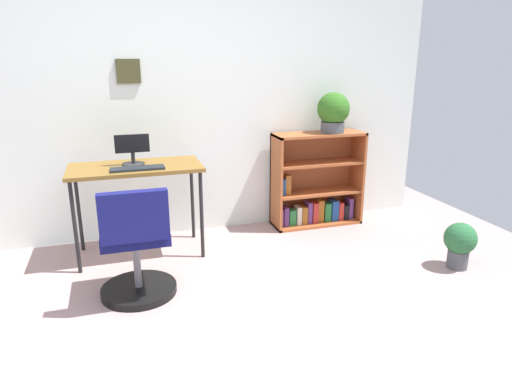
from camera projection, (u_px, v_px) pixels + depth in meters
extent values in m
plane|color=#A58784|center=(210.00, 380.00, 2.32)|extent=(6.24, 6.24, 0.00)
cube|color=silver|center=(155.00, 102.00, 3.94)|extent=(5.20, 0.10, 2.41)
cube|color=#3E3C20|center=(128.00, 71.00, 3.74)|extent=(0.19, 0.02, 0.20)
cube|color=brown|center=(135.00, 168.00, 3.59)|extent=(1.03, 0.52, 0.03)
cylinder|color=black|center=(75.00, 228.00, 3.37)|extent=(0.03, 0.03, 0.73)
cylinder|color=black|center=(202.00, 215.00, 3.64)|extent=(0.03, 0.03, 0.73)
cylinder|color=black|center=(79.00, 210.00, 3.77)|extent=(0.03, 0.03, 0.73)
cylinder|color=black|center=(192.00, 199.00, 4.04)|extent=(0.03, 0.03, 0.73)
cylinder|color=#262628|center=(134.00, 164.00, 3.62)|extent=(0.18, 0.18, 0.01)
cylinder|color=#262628|center=(133.00, 158.00, 3.61)|extent=(0.03, 0.03, 0.09)
cube|color=black|center=(132.00, 143.00, 3.56)|extent=(0.27, 0.02, 0.14)
cube|color=black|center=(138.00, 168.00, 3.46)|extent=(0.41, 0.13, 0.02)
cylinder|color=black|center=(139.00, 290.00, 3.17)|extent=(0.52, 0.52, 0.05)
cylinder|color=slate|center=(137.00, 262.00, 3.11)|extent=(0.05, 0.05, 0.37)
cube|color=#121552|center=(134.00, 232.00, 3.04)|extent=(0.44, 0.44, 0.08)
cube|color=#121552|center=(134.00, 217.00, 2.76)|extent=(0.42, 0.07, 0.32)
cube|color=#A0522A|center=(276.00, 183.00, 4.24)|extent=(0.02, 0.30, 0.90)
cube|color=#A0522A|center=(356.00, 176.00, 4.48)|extent=(0.02, 0.30, 0.90)
cube|color=#A0522A|center=(319.00, 134.00, 4.24)|extent=(0.87, 0.30, 0.02)
cube|color=#A0522A|center=(316.00, 222.00, 4.49)|extent=(0.87, 0.30, 0.02)
cube|color=#A0522A|center=(312.00, 176.00, 4.49)|extent=(0.87, 0.02, 0.90)
cube|color=#A0522A|center=(317.00, 192.00, 4.40)|extent=(0.82, 0.28, 0.02)
cube|color=#A0522A|center=(318.00, 163.00, 4.32)|extent=(0.82, 0.28, 0.02)
cube|color=#593372|center=(280.00, 217.00, 4.35)|extent=(0.04, 0.10, 0.17)
cube|color=#593372|center=(285.00, 216.00, 4.36)|extent=(0.05, 0.12, 0.18)
cube|color=#237238|center=(291.00, 217.00, 4.38)|extent=(0.07, 0.10, 0.15)
cube|color=beige|center=(298.00, 215.00, 4.40)|extent=(0.05, 0.11, 0.17)
cube|color=#99591E|center=(303.00, 214.00, 4.41)|extent=(0.05, 0.13, 0.17)
cube|color=#593372|center=(308.00, 212.00, 4.42)|extent=(0.04, 0.11, 0.21)
cube|color=#B22D28|center=(314.00, 212.00, 4.44)|extent=(0.05, 0.12, 0.20)
cube|color=#99591E|center=(319.00, 210.00, 4.46)|extent=(0.06, 0.10, 0.22)
cube|color=#237238|center=(326.00, 211.00, 4.48)|extent=(0.06, 0.11, 0.18)
cube|color=#1E478C|center=(333.00, 210.00, 4.50)|extent=(0.07, 0.12, 0.20)
cube|color=#B22D28|center=(339.00, 210.00, 4.52)|extent=(0.05, 0.13, 0.18)
cube|color=black|center=(344.00, 211.00, 4.54)|extent=(0.05, 0.11, 0.14)
cube|color=#593372|center=(349.00, 208.00, 4.55)|extent=(0.04, 0.11, 0.21)
cube|color=#1E478C|center=(281.00, 186.00, 4.26)|extent=(0.05, 0.10, 0.16)
cube|color=#99591E|center=(287.00, 184.00, 4.27)|extent=(0.05, 0.09, 0.19)
cylinder|color=#474C51|center=(333.00, 127.00, 4.24)|extent=(0.22, 0.22, 0.10)
sphere|color=#2F661E|center=(333.00, 109.00, 4.19)|extent=(0.30, 0.30, 0.30)
cylinder|color=#474C51|center=(458.00, 259.00, 3.53)|extent=(0.16, 0.16, 0.15)
sphere|color=#266136|center=(460.00, 238.00, 3.48)|extent=(0.25, 0.25, 0.25)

